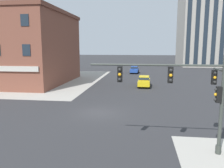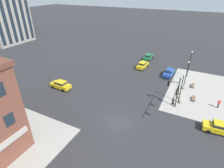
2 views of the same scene
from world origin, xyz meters
name	(u,v)px [view 1 (image 1 of 2)]	position (x,y,z in m)	size (l,w,h in m)	color
ground_plane	(99,113)	(0.00, 0.00, 0.00)	(320.00, 320.00, 0.00)	#2D2D30
sidewalk_far_corner	(16,79)	(-20.00, 20.00, 0.00)	(32.00, 32.00, 0.02)	#A8A399
traffic_signal_main	(193,90)	(6.80, -7.12, 3.64)	(7.55, 2.09, 5.65)	#383D38
car_main_northbound_far	(144,81)	(4.20, 14.88, 0.92)	(2.01, 4.46, 1.68)	gold
car_main_mid	(134,69)	(2.02, 33.44, 0.92)	(2.01, 4.46, 1.68)	#23479E
storefront_block_near_corner	(6,48)	(-19.51, 16.91, 5.98)	(21.44, 18.25, 11.95)	brown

